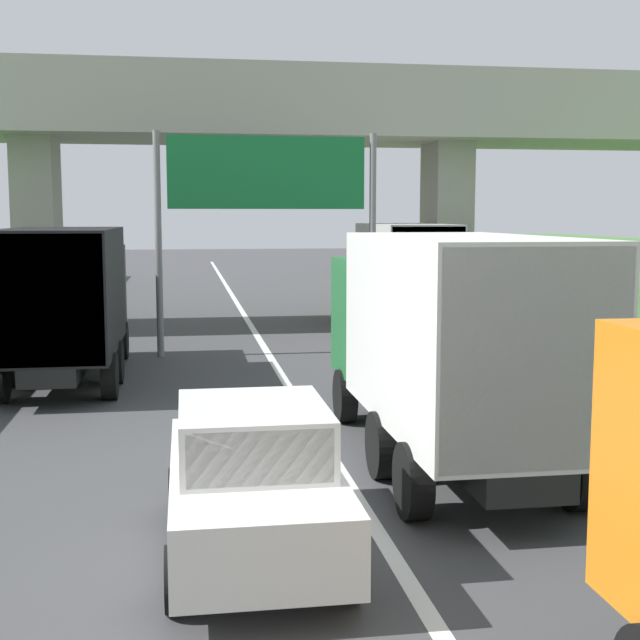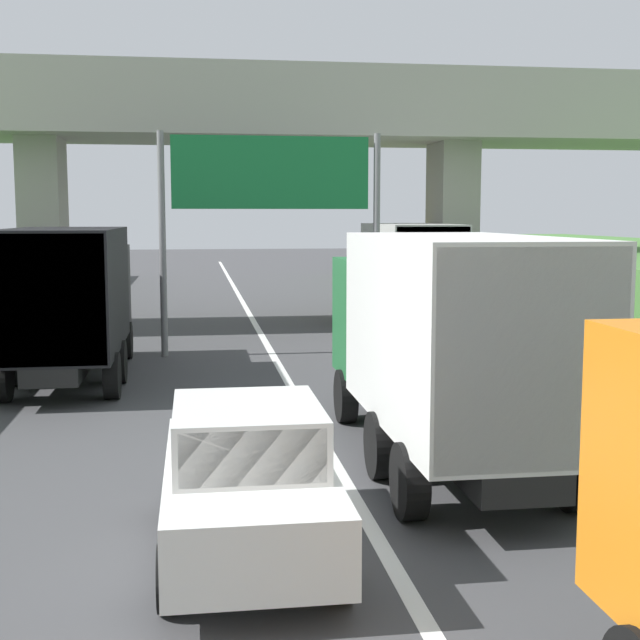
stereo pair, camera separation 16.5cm
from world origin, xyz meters
TOP-DOWN VIEW (x-y plane):
  - lane_centre_stripe at (0.00, 27.10)m, footprint 0.20×94.20m
  - overpass_bridge at (0.00, 33.87)m, footprint 40.00×4.80m
  - overhead_highway_sign at (0.00, 27.60)m, footprint 5.88×0.18m
  - truck_yellow at (4.86, 32.52)m, footprint 2.44×7.30m
  - truck_green at (1.60, 16.89)m, footprint 2.44×7.30m
  - truck_black at (-4.80, 24.59)m, footprint 2.44×7.30m
  - car_white at (-1.51, 13.73)m, footprint 1.86×4.10m
  - car_silver at (5.21, 23.04)m, footprint 1.86×4.10m

SIDE VIEW (x-z plane):
  - lane_centre_stripe at x=0.00m, z-range 0.00..0.01m
  - car_white at x=-1.51m, z-range 0.00..1.72m
  - car_silver at x=5.21m, z-range 0.00..1.72m
  - truck_yellow at x=4.86m, z-range 0.21..3.65m
  - truck_green at x=1.60m, z-range 0.21..3.65m
  - truck_black at x=-4.80m, z-range 0.21..3.65m
  - overhead_highway_sign at x=0.00m, z-range 1.45..7.34m
  - overpass_bridge at x=0.00m, z-range 2.20..10.59m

